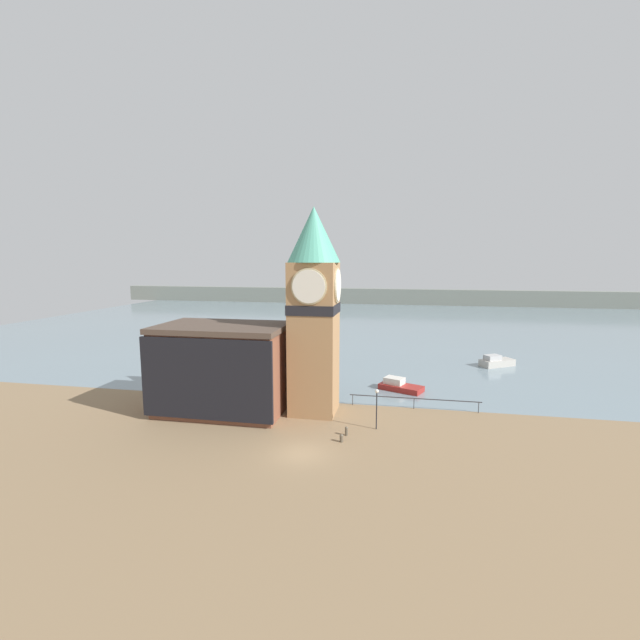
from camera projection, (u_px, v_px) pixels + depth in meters
name	position (u px, v px, depth m)	size (l,w,h in m)	color
ground_plane	(301.00, 454.00, 31.93)	(160.00, 160.00, 0.00)	#846B4C
water	(371.00, 321.00, 101.74)	(160.00, 120.00, 0.00)	gray
far_shoreline	(380.00, 296.00, 140.29)	(180.00, 3.00, 5.00)	gray
pier_railing	(414.00, 399.00, 41.41)	(12.55, 0.08, 1.09)	#333338
clock_tower	(314.00, 306.00, 39.38)	(4.84, 4.84, 19.11)	#9E754C
pier_building	(223.00, 368.00, 40.58)	(12.10, 7.81, 8.32)	brown
boat_near	(399.00, 386.00, 47.51)	(5.14, 3.87, 1.33)	maroon
boat_far	(496.00, 362.00, 58.15)	(5.01, 4.11, 1.60)	#B7B2A8
mooring_bollard_near	(346.00, 431.00, 35.21)	(0.26, 0.26, 0.75)	brown
mooring_bollard_far	(341.00, 438.00, 33.93)	(0.30, 0.30, 0.65)	brown
lamp_post	(377.00, 401.00, 36.23)	(0.32, 0.32, 3.52)	black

